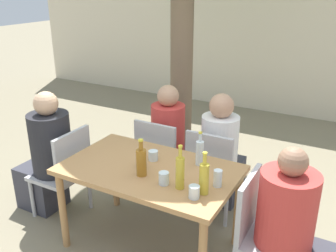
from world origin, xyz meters
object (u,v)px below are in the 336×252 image
(person_seated_1, at_px, (296,235))
(drinking_glass_3, at_px, (164,178))
(patio_chair_2, at_px, (161,157))
(drinking_glass_0, at_px, (194,192))
(person_seated_2, at_px, (172,145))
(patio_chair_3, at_px, (212,169))
(drinking_glass_4, at_px, (218,178))
(person_seated_3, at_px, (222,156))
(oil_cruet_2, at_px, (204,178))
(water_bottle_1, at_px, (200,152))
(drinking_glass_2, at_px, (153,155))
(amber_bottle_0, at_px, (141,162))
(dining_table_front, at_px, (150,177))
(drinking_glass_1, at_px, (142,162))
(patio_chair_1, at_px, (262,229))
(oil_cruet_3, at_px, (180,172))
(person_seated_0, at_px, (47,158))
(patio_chair_0, at_px, (65,169))

(person_seated_1, bearing_deg, drinking_glass_3, 100.37)
(patio_chair_2, height_order, drinking_glass_3, patio_chair_2)
(drinking_glass_0, bearing_deg, person_seated_2, 124.63)
(drinking_glass_0, distance_m, drinking_glass_3, 0.28)
(patio_chair_3, relative_size, person_seated_2, 0.74)
(person_seated_2, bearing_deg, patio_chair_2, 90.00)
(drinking_glass_4, bearing_deg, patio_chair_3, 114.42)
(person_seated_3, xyz_separation_m, oil_cruet_2, (0.25, -1.03, 0.33))
(water_bottle_1, height_order, drinking_glass_2, water_bottle_1)
(patio_chair_2, distance_m, drinking_glass_0, 1.21)
(drinking_glass_0, bearing_deg, person_seated_3, 101.13)
(amber_bottle_0, height_order, drinking_glass_2, amber_bottle_0)
(patio_chair_3, distance_m, drinking_glass_2, 0.68)
(dining_table_front, distance_m, person_seated_3, 0.93)
(amber_bottle_0, bearing_deg, person_seated_2, 105.68)
(drinking_glass_1, distance_m, drinking_glass_4, 0.64)
(water_bottle_1, height_order, drinking_glass_3, water_bottle_1)
(patio_chair_1, distance_m, oil_cruet_3, 0.70)
(dining_table_front, distance_m, drinking_glass_3, 0.31)
(dining_table_front, relative_size, oil_cruet_3, 4.14)
(oil_cruet_3, height_order, drinking_glass_3, oil_cruet_3)
(oil_cruet_3, bearing_deg, water_bottle_1, 94.15)
(drinking_glass_0, distance_m, drinking_glass_4, 0.24)
(person_seated_2, bearing_deg, person_seated_3, 179.90)
(dining_table_front, height_order, drinking_glass_0, drinking_glass_0)
(dining_table_front, distance_m, water_bottle_1, 0.45)
(person_seated_0, relative_size, oil_cruet_3, 3.66)
(person_seated_2, height_order, drinking_glass_0, person_seated_2)
(patio_chair_3, bearing_deg, drinking_glass_4, 114.42)
(patio_chair_3, relative_size, drinking_glass_1, 10.83)
(person_seated_0, relative_size, person_seated_2, 1.02)
(patio_chair_2, height_order, person_seated_2, person_seated_2)
(patio_chair_2, bearing_deg, drinking_glass_3, 121.30)
(person_seated_3, distance_m, oil_cruet_3, 1.10)
(person_seated_2, xyz_separation_m, water_bottle_1, (0.60, -0.65, 0.32))
(patio_chair_0, relative_size, drinking_glass_1, 10.83)
(oil_cruet_2, xyz_separation_m, drinking_glass_1, (-0.59, 0.13, -0.08))
(patio_chair_0, height_order, drinking_glass_1, patio_chair_0)
(drinking_glass_0, distance_m, drinking_glass_2, 0.65)
(patio_chair_0, relative_size, oil_cruet_2, 2.81)
(drinking_glass_2, bearing_deg, patio_chair_3, 58.63)
(person_seated_2, height_order, drinking_glass_4, person_seated_2)
(patio_chair_2, height_order, drinking_glass_1, patio_chair_2)
(patio_chair_2, bearing_deg, oil_cruet_2, 135.18)
(oil_cruet_3, bearing_deg, person_seated_2, 120.89)
(patio_chair_3, distance_m, drinking_glass_0, 0.96)
(patio_chair_3, xyz_separation_m, oil_cruet_2, (0.25, -0.80, 0.37))
(oil_cruet_3, xyz_separation_m, drinking_glass_1, (-0.42, 0.15, -0.09))
(oil_cruet_2, distance_m, drinking_glass_4, 0.16)
(patio_chair_0, relative_size, amber_bottle_0, 2.99)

